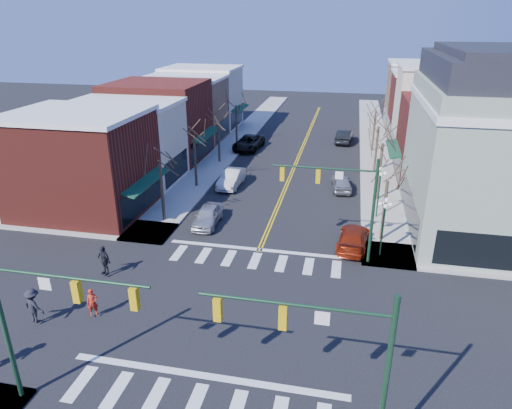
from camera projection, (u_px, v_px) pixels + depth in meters
The scene contains 35 objects.
ground at pixel (232, 316), 24.96m from camera, with size 160.00×160.00×0.00m, color black.
sidewalk_left at pixel (196, 182), 44.65m from camera, with size 3.50×70.00×0.15m, color #9E9B93.
sidewalk_right at pixel (380, 196), 41.37m from camera, with size 3.50×70.00×0.15m, color #9E9B93.
bldg_left_brick_a at pixel (82, 165), 36.95m from camera, with size 10.00×8.50×8.00m, color maroon.
bldg_left_stucco_a at pixel (126, 144), 44.05m from camera, with size 10.00×7.00×7.50m, color beige.
bldg_left_brick_b at pixel (159, 121), 51.09m from camera, with size 10.00×9.00×8.50m, color maroon.
bldg_left_tan at pixel (184, 110), 58.68m from camera, with size 10.00×7.50×7.80m, color #A17D59.
bldg_left_stucco_b at pixel (203, 99), 65.61m from camera, with size 10.00×8.00×8.20m, color beige.
bldg_right_brick_a at pixel (454, 141), 43.79m from camera, with size 10.00×8.50×8.00m, color maroon.
bldg_right_stucco at pixel (442, 115), 50.41m from camera, with size 10.00×7.00×10.00m, color beige.
bldg_right_brick_b at pixel (432, 109), 57.48m from camera, with size 10.00×8.00×8.50m, color maroon.
bldg_right_tan at pixel (424, 97), 64.62m from camera, with size 10.00×8.00×9.00m, color #A17D59.
victorian_corner at pixel (505, 145), 32.41m from camera, with size 12.25×14.25×13.30m.
traffic_mast_near_left at pixel (41, 311), 17.50m from camera, with size 6.60×0.28×7.20m.
traffic_mast_near_right at pixel (333, 351), 15.42m from camera, with size 6.60×0.28×7.20m.
traffic_mast_far_right at pixel (344, 195), 28.80m from camera, with size 6.60×0.28×7.20m.
lamppost_corner at pixel (384, 217), 29.97m from camera, with size 0.36×0.36×4.33m.
lamppost_midblock at pixel (380, 184), 35.84m from camera, with size 0.36×0.36×4.33m.
tree_left_a at pixel (162, 193), 35.56m from camera, with size 0.24×0.24×4.76m, color #382B21.
tree_left_b at pixel (195, 162), 42.74m from camera, with size 0.24×0.24×5.04m, color #382B21.
tree_left_c at pixel (219, 143), 50.07m from camera, with size 0.24×0.24×4.55m, color #382B21.
tree_left_d at pixel (236, 125), 57.23m from camera, with size 0.24×0.24×4.90m, color #382B21.
tree_right_a at pixel (384, 211), 32.44m from camera, with size 0.24×0.24×4.62m, color #382B21.
tree_right_b at pixel (380, 173), 39.56m from camera, with size 0.24×0.24×5.18m, color #382B21.
tree_right_c at pixel (376, 150), 46.86m from camera, with size 0.24×0.24×4.83m, color #382B21.
tree_right_d at pixel (374, 131), 54.07m from camera, with size 0.24×0.24×4.97m, color #382B21.
car_left_near at pixel (208, 216), 35.59m from camera, with size 1.75×4.36×1.49m, color #BAB9BE.
car_left_mid at pixel (231, 178), 43.60m from camera, with size 1.70×4.86×1.60m, color silver.
car_left_far at pixel (249, 143), 55.62m from camera, with size 2.76×5.99×1.67m, color black.
car_right_near at pixel (353, 238), 32.14m from camera, with size 2.00×4.91×1.43m, color maroon.
car_right_mid at pixel (341, 182), 42.71m from camera, with size 1.74×4.32×1.47m, color #A2A3A7.
car_right_far at pixel (344, 136), 58.53m from camera, with size 1.78×5.09×1.68m, color black.
pedestrian_red_a at pixel (92, 302), 24.51m from camera, with size 0.58×0.38×1.58m, color red.
pedestrian_dark_a at pixel (104, 260), 28.38m from camera, with size 1.14×0.48×1.95m, color black.
pedestrian_dark_b at pixel (34, 306), 23.91m from camera, with size 1.27×0.73×1.97m, color black.
Camera 1 is at (5.51, -19.99, 15.23)m, focal length 32.00 mm.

